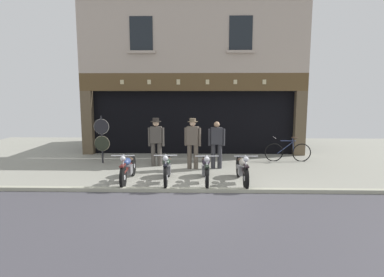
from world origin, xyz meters
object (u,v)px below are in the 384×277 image
Objects in this scene: motorcycle_center_left at (167,168)px; advert_board_far at (270,112)px; salesman_left at (156,139)px; shopkeeper_center at (193,141)px; motorcycle_center at (206,168)px; tyre_sign_pole at (102,136)px; advert_board_near at (242,114)px; salesman_right at (217,143)px; motorcycle_center_right at (242,169)px; motorcycle_left at (128,168)px; leaning_bicycle at (288,151)px.

advert_board_far is at bearing -133.05° from motorcycle_center_left.
shopkeeper_center reaches higher than salesman_left.
motorcycle_center_left is at bearing 79.83° from shopkeeper_center.
advert_board_far is (2.73, 4.44, 1.32)m from motorcycle_center.
tyre_sign_pole is 5.66m from advert_board_near.
shopkeeper_center reaches higher than motorcycle_center_left.
advert_board_far reaches higher than advert_board_near.
motorcycle_center is 1.84m from salesman_right.
shopkeeper_center is at bearing -51.02° from motorcycle_center_right.
motorcycle_center is at bearing 178.92° from motorcycle_left.
leaning_bicycle is (6.80, 0.49, -0.63)m from tyre_sign_pole.
salesman_left is 4.09m from advert_board_near.
motorcycle_center_right is 3.65m from leaning_bicycle.
motorcycle_center_left is 5.16m from leaning_bicycle.
salesman_left is 1.06× the size of salesman_right.
salesman_right is 3.02m from leaning_bicycle.
salesman_right is (1.48, 1.78, 0.45)m from motorcycle_center_left.
salesman_left is at bearing 102.12° from leaning_bicycle.
salesman_left is at bearing -143.61° from advert_board_near.
shopkeeper_center reaches higher than motorcycle_center_right.
leaning_bicycle is at bearing -168.92° from salesman_left.
motorcycle_center is 1.03m from motorcycle_center_right.
salesman_right reaches higher than motorcycle_center.
salesman_right is (2.60, 1.74, 0.46)m from motorcycle_left.
advert_board_far reaches higher than salesman_right.
motorcycle_center_right is at bearing 141.97° from shopkeeper_center.
shopkeeper_center is at bearing 163.25° from salesman_left.
leaning_bicycle is at bearing 4.09° from tyre_sign_pole.
shopkeeper_center is 0.80m from salesman_right.
salesman_left reaches higher than salesman_right.
motorcycle_center_left is 1.90m from shopkeeper_center.
motorcycle_center_right is at bearing -27.95° from tyre_sign_pole.
salesman_left reaches higher than motorcycle_center_right.
advert_board_far is at bearing -139.07° from motorcycle_left.
shopkeeper_center is 1.07× the size of salesman_right.
salesman_left is 5.07m from advert_board_far.
motorcycle_center_right is at bearing -110.80° from advert_board_far.
motorcycle_center is at bearing -33.80° from tyre_sign_pole.
shopkeeper_center is 1.71× the size of advert_board_near.
motorcycle_center_right is (1.03, -0.03, 0.00)m from motorcycle_center.
advert_board_far is at bearing -151.21° from salesman_left.
motorcycle_center_right is 4.67m from advert_board_near.
shopkeeper_center is 0.99× the size of tyre_sign_pole.
motorcycle_center_left is 1.16× the size of tyre_sign_pole.
motorcycle_left is 1.25× the size of salesman_right.
tyre_sign_pole reaches higher than leaning_bicycle.
advert_board_near reaches higher than motorcycle_center_right.
motorcycle_center_left is 1.19× the size of salesman_left.
motorcycle_center is 1.27× the size of salesman_right.
motorcycle_left is at bearing -4.75° from motorcycle_center_left.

